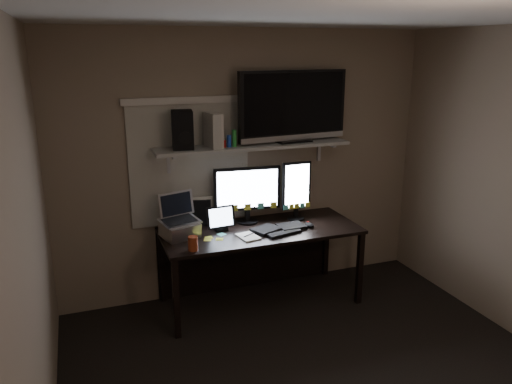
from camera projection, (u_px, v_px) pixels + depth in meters
name	position (u px, v px, depth m)	size (l,w,h in m)	color
ceiling	(351.00, 13.00, 2.77)	(3.60, 3.60, 0.00)	silver
back_wall	(247.00, 165.00, 4.74)	(3.60, 3.60, 0.00)	#7D6F59
left_wall	(27.00, 266.00, 2.52)	(3.60, 3.60, 0.00)	#7D6F59
window_blinds	(190.00, 165.00, 4.53)	(1.10, 0.02, 1.10)	beige
desk	(256.00, 243.00, 4.70)	(1.80, 0.75, 0.73)	black
wall_shelf	(253.00, 146.00, 4.52)	(1.80, 0.35, 0.03)	#A09F9B
monitor_landscape	(247.00, 194.00, 4.65)	(0.63, 0.07, 0.55)	black
monitor_portrait	(296.00, 191.00, 4.74)	(0.29, 0.05, 0.57)	black
keyboard	(279.00, 228.00, 4.53)	(0.50, 0.20, 0.03)	black
mouse	(309.00, 225.00, 4.60)	(0.07, 0.11, 0.04)	black
notepad	(248.00, 237.00, 4.34)	(0.15, 0.21, 0.01)	white
tablet	(221.00, 218.00, 4.49)	(0.26, 0.11, 0.23)	black
file_sorter	(200.00, 211.00, 4.64)	(0.20, 0.09, 0.26)	black
laptop	(179.00, 217.00, 4.30)	(0.33, 0.27, 0.37)	#B1B1B6
cup	(193.00, 243.00, 4.05)	(0.08, 0.08, 0.12)	maroon
sticky_notes	(218.00, 239.00, 4.31)	(0.28, 0.20, 0.00)	yellow
tv	(293.00, 106.00, 4.55)	(1.09, 0.20, 0.65)	black
game_console	(213.00, 130.00, 4.34)	(0.08, 0.25, 0.30)	#BCB4AA
speaker	(182.00, 130.00, 4.28)	(0.18, 0.22, 0.33)	black
bottles	(229.00, 138.00, 4.37)	(0.25, 0.06, 0.16)	#A50F0C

